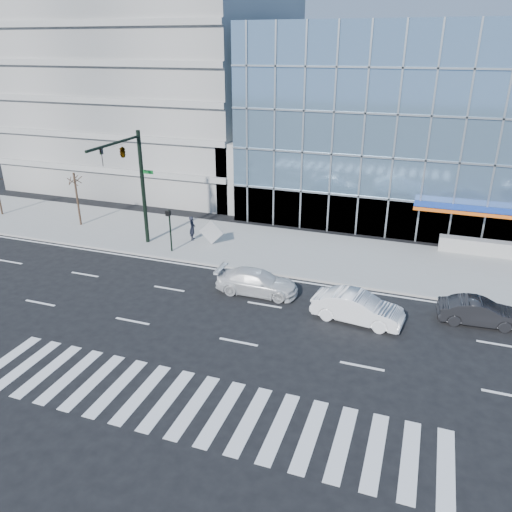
# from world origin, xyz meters

# --- Properties ---
(ground) EXTENTS (160.00, 160.00, 0.00)m
(ground) POSITION_xyz_m (0.00, 0.00, 0.00)
(ground) COLOR black
(ground) RESTS_ON ground
(sidewalk) EXTENTS (120.00, 8.00, 0.15)m
(sidewalk) POSITION_xyz_m (0.00, 8.00, 0.07)
(sidewalk) COLOR gray
(sidewalk) RESTS_ON ground
(parking_garage) EXTENTS (24.00, 24.00, 20.00)m
(parking_garage) POSITION_xyz_m (-20.00, 26.00, 10.00)
(parking_garage) COLOR gray
(parking_garage) RESTS_ON ground
(ramp_block) EXTENTS (6.00, 8.00, 6.00)m
(ramp_block) POSITION_xyz_m (-6.00, 18.00, 3.00)
(ramp_block) COLOR gray
(ramp_block) RESTS_ON ground
(traffic_signal) EXTENTS (1.14, 5.74, 8.00)m
(traffic_signal) POSITION_xyz_m (-11.00, 4.57, 6.16)
(traffic_signal) COLOR black
(traffic_signal) RESTS_ON sidewalk
(ped_signal_post) EXTENTS (0.30, 0.33, 3.00)m
(ped_signal_post) POSITION_xyz_m (-8.50, 4.94, 2.14)
(ped_signal_post) COLOR black
(ped_signal_post) RESTS_ON sidewalk
(street_tree_near) EXTENTS (1.10, 1.10, 4.23)m
(street_tree_near) POSITION_xyz_m (-18.00, 7.50, 3.78)
(street_tree_near) COLOR #332319
(street_tree_near) RESTS_ON sidewalk
(white_suv) EXTENTS (4.87, 2.12, 1.39)m
(white_suv) POSITION_xyz_m (-0.88, 1.26, 0.70)
(white_suv) COLOR silver
(white_suv) RESTS_ON ground
(white_sedan) EXTENTS (4.89, 2.19, 1.56)m
(white_sedan) POSITION_xyz_m (5.12, -0.01, 0.78)
(white_sedan) COLOR white
(white_sedan) RESTS_ON ground
(dark_sedan) EXTENTS (4.21, 1.77, 1.35)m
(dark_sedan) POSITION_xyz_m (11.12, 1.80, 0.68)
(dark_sedan) COLOR black
(dark_sedan) RESTS_ON ground
(pedestrian) EXTENTS (0.62, 0.76, 1.78)m
(pedestrian) POSITION_xyz_m (-8.09, 7.48, 1.04)
(pedestrian) COLOR black
(pedestrian) RESTS_ON sidewalk
(tilted_panel) EXTENTS (1.84, 0.19, 1.84)m
(tilted_panel) POSITION_xyz_m (-6.40, 7.10, 1.07)
(tilted_panel) COLOR #A9A9A9
(tilted_panel) RESTS_ON sidewalk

